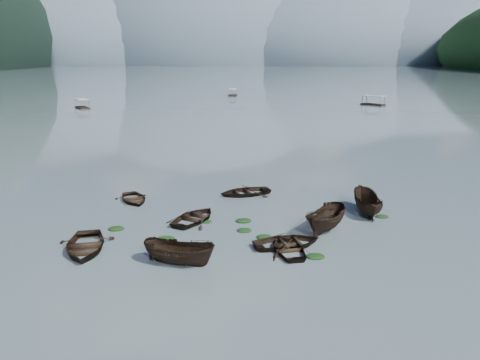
{
  "coord_description": "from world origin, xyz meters",
  "views": [
    {
      "loc": [
        -0.28,
        -23.94,
        11.42
      ],
      "look_at": [
        0.0,
        12.0,
        2.0
      ],
      "focal_mm": 35.0,
      "sensor_mm": 36.0,
      "label": 1
    }
  ],
  "objects_px": {
    "rowboat_3": "(288,251)",
    "pontoon_left": "(83,108)",
    "rowboat_0": "(85,250)",
    "pontoon_centre": "(233,96)"
  },
  "relations": [
    {
      "from": "rowboat_3",
      "to": "pontoon_centre",
      "type": "xyz_separation_m",
      "value": [
        -4.3,
        120.06,
        0.0
      ]
    },
    {
      "from": "rowboat_3",
      "to": "pontoon_left",
      "type": "height_order",
      "value": "pontoon_left"
    },
    {
      "from": "rowboat_0",
      "to": "rowboat_3",
      "type": "height_order",
      "value": "rowboat_0"
    },
    {
      "from": "rowboat_3",
      "to": "pontoon_centre",
      "type": "bearing_deg",
      "value": -98.37
    },
    {
      "from": "rowboat_0",
      "to": "rowboat_3",
      "type": "xyz_separation_m",
      "value": [
        12.45,
        -0.18,
        0.0
      ]
    },
    {
      "from": "rowboat_0",
      "to": "pontoon_centre",
      "type": "relative_size",
      "value": 0.91
    },
    {
      "from": "rowboat_3",
      "to": "pontoon_centre",
      "type": "relative_size",
      "value": 0.71
    },
    {
      "from": "rowboat_3",
      "to": "pontoon_left",
      "type": "distance_m",
      "value": 92.2
    },
    {
      "from": "pontoon_centre",
      "to": "pontoon_left",
      "type": "bearing_deg",
      "value": -125.89
    },
    {
      "from": "rowboat_3",
      "to": "pontoon_left",
      "type": "xyz_separation_m",
      "value": [
        -39.05,
        83.52,
        0.0
      ]
    }
  ]
}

